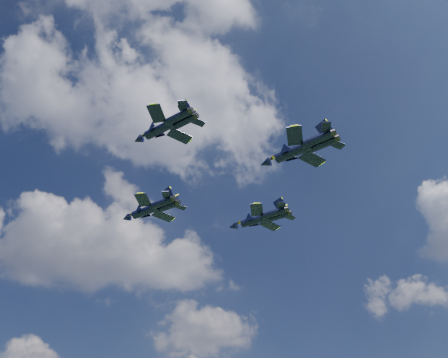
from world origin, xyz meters
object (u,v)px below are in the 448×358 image
(jet_lead, at_px, (144,211))
(jet_slot, at_px, (291,153))
(jet_right, at_px, (253,220))
(jet_left, at_px, (158,130))

(jet_lead, height_order, jet_slot, jet_slot)
(jet_lead, height_order, jet_right, jet_right)
(jet_lead, relative_size, jet_right, 0.96)
(jet_right, height_order, jet_slot, jet_right)
(jet_left, height_order, jet_slot, jet_slot)
(jet_left, relative_size, jet_right, 0.85)
(jet_left, bearing_deg, jet_right, 1.65)
(jet_lead, distance_m, jet_slot, 37.94)
(jet_right, bearing_deg, jet_left, 177.53)
(jet_slot, bearing_deg, jet_right, 46.88)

